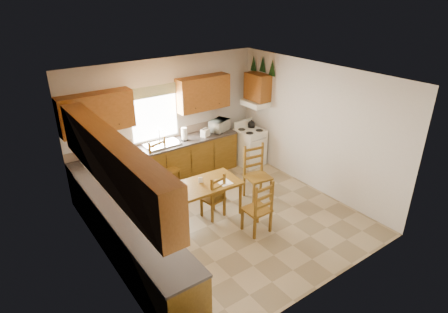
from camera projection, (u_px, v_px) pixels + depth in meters
floor at (227, 218)px, 7.14m from camera, size 4.50×4.50×0.00m
ceiling at (227, 78)px, 6.01m from camera, size 4.50×4.50×0.00m
wall_left at (101, 192)px, 5.39m from camera, size 4.50×4.50×0.00m
wall_right at (314, 128)px, 7.77m from camera, size 4.50×4.50×0.00m
wall_back at (167, 120)px, 8.24m from camera, size 4.50×4.50×0.00m
wall_front at (328, 211)px, 4.92m from camera, size 4.50×4.50×0.00m
lower_cab_back at (161, 166)px, 8.20m from camera, size 3.75×0.60×0.88m
lower_cab_left at (131, 241)px, 5.82m from camera, size 0.60×3.60×0.88m
counter_back at (159, 147)px, 8.01m from camera, size 3.75×0.63×0.04m
counter_left at (128, 216)px, 5.62m from camera, size 0.63×3.60×0.04m
backsplash at (153, 138)px, 8.17m from camera, size 3.75×0.01×0.18m
upper_cab_back_left at (96, 113)px, 7.08m from camera, size 1.41×0.33×0.75m
upper_cab_back_right at (203, 93)px, 8.36m from camera, size 1.25×0.33×0.75m
upper_cab_left at (112, 161)px, 5.15m from camera, size 0.33×3.60×0.75m
upper_cab_stove at (258, 87)px, 8.67m from camera, size 0.33×0.62×0.62m
range_hood at (255, 103)px, 8.80m from camera, size 0.44×0.62×0.12m
window_frame at (154, 114)px, 7.97m from camera, size 1.13×0.02×1.18m
window_pane at (154, 114)px, 7.97m from camera, size 1.05×0.01×1.10m
window_valance at (153, 91)px, 7.74m from camera, size 1.19×0.01×0.24m
sink_basin at (162, 144)px, 8.03m from camera, size 0.75×0.45×0.04m
pine_decal_a at (272, 68)px, 8.30m from camera, size 0.22×0.22×0.36m
pine_decal_b at (263, 64)px, 8.52m from camera, size 0.22×0.22×0.36m
pine_decal_c at (254, 63)px, 8.77m from camera, size 0.22×0.22×0.36m
stove at (250, 147)px, 9.15m from camera, size 0.63×0.65×0.87m
coffeemaker at (86, 155)px, 7.12m from camera, size 0.27×0.31×0.38m
paper_towel at (184, 134)px, 8.24m from camera, size 0.16×0.16×0.29m
toaster at (205, 133)px, 8.48m from camera, size 0.25×0.21×0.17m
microwave at (220, 125)px, 8.78m from camera, size 0.53×0.46×0.26m
dining_table at (206, 199)px, 7.11m from camera, size 1.32×0.79×0.69m
chair_near_left at (257, 206)px, 6.59m from camera, size 0.43×0.41×1.02m
chair_near_right at (213, 195)px, 7.04m from camera, size 0.43×0.42×0.90m
chair_far_left at (165, 167)px, 7.84m from camera, size 0.59×0.58×1.14m
chair_far_right at (258, 174)px, 7.60m from camera, size 0.54×0.52×1.13m
table_paper at (224, 182)px, 7.01m from camera, size 0.24×0.32×0.00m
table_card at (200, 180)px, 6.96m from camera, size 0.08×0.04×0.11m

